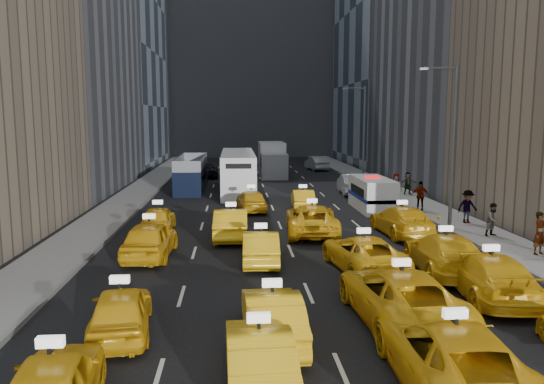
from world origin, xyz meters
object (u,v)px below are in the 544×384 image
Objects in this scene: taxi_2 at (453,356)px; city_bus at (238,172)px; double_decker at (192,174)px; taxi_1 at (259,356)px; pedestrian_0 at (540,233)px; box_truck at (272,160)px; nypd_van at (372,194)px.

city_bus is at bearing -79.53° from taxi_2.
city_bus reaches higher than double_decker.
double_decker is at bearing -84.76° from taxi_1.
taxi_2 is 13.88m from pedestrian_0.
nypd_van is at bearing -70.20° from box_truck.
pedestrian_0 is at bearing -68.05° from nypd_van.
taxi_1 is 2.24× the size of pedestrian_0.
nypd_van is 0.69× the size of box_truck.
nypd_van is (8.74, 23.06, 0.34)m from taxi_1.
city_bus reaches higher than pedestrian_0.
city_bus is 6.72× the size of pedestrian_0.
double_decker is (-4.20, 34.04, 0.69)m from taxi_1.
taxi_2 is at bearing 171.49° from taxi_1.
pedestrian_0 is (17.19, -23.64, -0.28)m from double_decker.
nypd_van is 13.35m from pedestrian_0.
taxi_1 is at bearing -88.91° from double_decker.
taxi_1 is 34.31m from double_decker.
taxi_2 is 33.62m from city_bus.
double_decker is (-8.64, 34.56, 0.59)m from taxi_2.
box_truck is at bearing -96.33° from taxi_1.
taxi_1 is at bearing -88.76° from box_truck.
taxi_1 is 24.66m from nypd_van.
pedestrian_0 reaches higher than taxi_1.
pedestrian_0 is (12.99, 10.40, 0.40)m from taxi_1.
taxi_2 is at bearing -81.91° from double_decker.
taxi_2 is at bearing -96.94° from nypd_van.
box_truck is (3.49, 44.06, 1.04)m from taxi_1.
box_truck is at bearing -86.29° from taxi_2.
city_bus reaches higher than taxi_1.
taxi_1 is at bearing -85.85° from city_bus.
taxi_1 is 4.47m from taxi_2.
nypd_van is 16.98m from double_decker.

